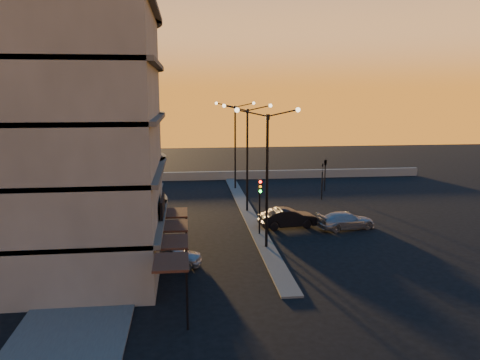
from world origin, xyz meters
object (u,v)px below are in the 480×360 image
streetlamp_mid (247,149)px  car_wagon (346,220)px  car_hatchback (169,255)px  car_sedan (288,218)px  traffic_light_main (260,198)px

streetlamp_mid → car_wagon: bearing=-41.3°
car_hatchback → car_sedan: (9.06, 7.36, 0.06)m
traffic_light_main → car_hatchback: bearing=-140.1°
streetlamp_mid → car_hatchback: 14.96m
traffic_light_main → car_sedan: size_ratio=0.93×
car_sedan → car_wagon: 4.50m
traffic_light_main → car_hatchback: size_ratio=1.04×
traffic_light_main → car_sedan: bearing=37.1°
streetlamp_mid → car_hatchback: bearing=-117.4°
car_sedan → car_wagon: bearing=-109.7°
car_wagon → car_sedan: bearing=67.4°
traffic_light_main → car_hatchback: (-6.50, -5.43, -2.19)m
car_hatchback → car_sedan: car_sedan is taller
car_hatchback → car_sedan: bearing=-38.6°
car_hatchback → streetlamp_mid: bearing=-15.1°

